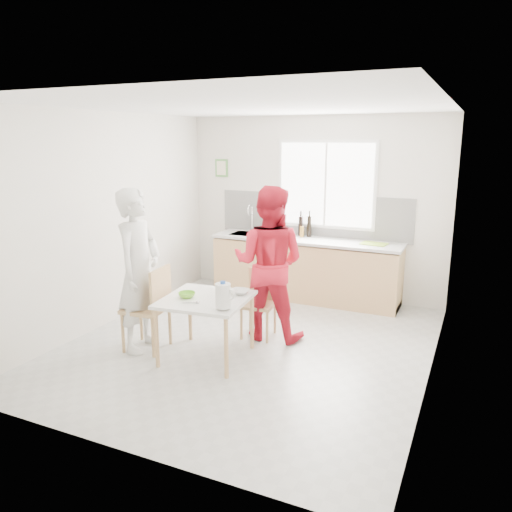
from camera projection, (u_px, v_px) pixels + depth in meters
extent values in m
plane|color=#B7B7B2|center=(250.00, 345.00, 5.85)|extent=(4.50, 4.50, 0.00)
plane|color=silver|center=(313.00, 207.00, 7.53)|extent=(4.00, 0.00, 4.00)
plane|color=silver|center=(114.00, 284.00, 3.55)|extent=(4.00, 0.00, 4.00)
plane|color=silver|center=(108.00, 220.00, 6.35)|extent=(0.00, 4.50, 4.50)
plane|color=silver|center=(439.00, 248.00, 4.73)|extent=(0.00, 4.50, 4.50)
plane|color=white|center=(249.00, 106.00, 5.23)|extent=(4.50, 4.50, 0.00)
cube|color=white|center=(326.00, 185.00, 7.36)|extent=(1.50, 0.03, 1.30)
cube|color=white|center=(326.00, 185.00, 7.34)|extent=(1.40, 0.02, 1.20)
cube|color=white|center=(326.00, 185.00, 7.34)|extent=(0.03, 0.03, 1.20)
cube|color=white|center=(312.00, 216.00, 7.55)|extent=(3.00, 0.02, 0.65)
cube|color=#559A46|center=(222.00, 168.00, 8.02)|extent=(0.22, 0.02, 0.28)
cube|color=beige|center=(221.00, 168.00, 8.01)|extent=(0.16, 0.01, 0.22)
cube|color=tan|center=(305.00, 271.00, 7.48)|extent=(2.80, 0.60, 0.86)
cube|color=#3F3326|center=(304.00, 295.00, 7.57)|extent=(2.80, 0.54, 0.10)
cube|color=silver|center=(306.00, 240.00, 7.37)|extent=(2.84, 0.64, 0.04)
cube|color=#A5A5AA|center=(248.00, 235.00, 7.75)|extent=(0.50, 0.40, 0.03)
cylinder|color=silver|center=(252.00, 221.00, 7.85)|extent=(0.02, 0.02, 0.36)
torus|color=silver|center=(250.00, 210.00, 7.75)|extent=(0.02, 0.18, 0.18)
cube|color=white|center=(206.00, 300.00, 5.38)|extent=(0.98, 0.98, 0.04)
cylinder|color=tan|center=(157.00, 339.00, 5.22)|extent=(0.04, 0.04, 0.63)
cylinder|color=tan|center=(190.00, 315.00, 5.95)|extent=(0.04, 0.04, 0.63)
cylinder|color=tan|center=(226.00, 349.00, 4.98)|extent=(0.04, 0.04, 0.63)
cylinder|color=tan|center=(252.00, 322.00, 5.70)|extent=(0.04, 0.04, 0.63)
cube|color=tan|center=(146.00, 309.00, 5.66)|extent=(0.49, 0.49, 0.04)
cube|color=tan|center=(161.00, 289.00, 5.54)|extent=(0.08, 0.43, 0.47)
cylinder|color=tan|center=(141.00, 322.00, 5.95)|extent=(0.04, 0.04, 0.46)
cylinder|color=tan|center=(123.00, 333.00, 5.60)|extent=(0.04, 0.04, 0.46)
cylinder|color=tan|center=(170.00, 326.00, 5.83)|extent=(0.04, 0.04, 0.46)
cylinder|color=tan|center=(153.00, 338.00, 5.48)|extent=(0.04, 0.04, 0.46)
cube|color=tan|center=(258.00, 305.00, 6.02)|extent=(0.42, 0.42, 0.04)
cube|color=tan|center=(263.00, 284.00, 6.13)|extent=(0.36, 0.06, 0.40)
cylinder|color=tan|center=(241.00, 324.00, 5.97)|extent=(0.03, 0.03, 0.39)
cylinder|color=tan|center=(267.00, 327.00, 5.87)|extent=(0.03, 0.03, 0.39)
cylinder|color=tan|center=(250.00, 315.00, 6.27)|extent=(0.03, 0.03, 0.39)
cylinder|color=tan|center=(275.00, 318.00, 6.17)|extent=(0.03, 0.03, 0.39)
imported|color=silver|center=(139.00, 271.00, 5.58)|extent=(0.51, 0.71, 1.85)
imported|color=red|center=(269.00, 263.00, 5.91)|extent=(0.96, 0.78, 1.84)
imported|color=#70C52D|center=(187.00, 295.00, 5.39)|extent=(0.20, 0.20, 0.06)
imported|color=silver|center=(240.00, 292.00, 5.51)|extent=(0.22, 0.22, 0.05)
cylinder|color=white|center=(223.00, 296.00, 4.99)|extent=(0.16, 0.16, 0.25)
cylinder|color=blue|center=(223.00, 283.00, 4.95)|extent=(0.05, 0.05, 0.03)
torus|color=white|center=(230.00, 295.00, 4.95)|extent=(0.12, 0.04, 0.12)
cube|color=#9CBC2B|center=(224.00, 288.00, 5.59)|extent=(0.11, 0.11, 0.09)
cylinder|color=#A5A5AA|center=(190.00, 302.00, 5.20)|extent=(0.15, 0.08, 0.01)
cube|color=#8EBB2B|center=(374.00, 244.00, 6.98)|extent=(0.38, 0.29, 0.01)
cylinder|color=black|center=(309.00, 226.00, 7.48)|extent=(0.07, 0.07, 0.32)
cylinder|color=black|center=(301.00, 226.00, 7.56)|extent=(0.07, 0.07, 0.30)
cylinder|color=olive|center=(302.00, 232.00, 7.48)|extent=(0.06, 0.06, 0.16)
imported|color=#999999|center=(271.00, 229.00, 7.66)|extent=(0.10, 0.10, 0.18)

